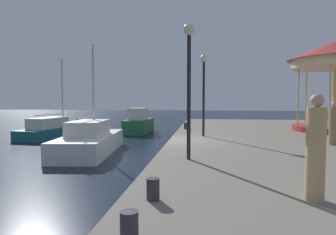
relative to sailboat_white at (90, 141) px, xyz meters
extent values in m
plane|color=black|center=(4.00, -0.42, -0.62)|extent=(120.00, 120.00, 0.00)
cube|color=gray|center=(10.75, -0.42, -0.22)|extent=(13.51, 29.23, 0.80)
cube|color=white|center=(0.00, 0.04, -0.17)|extent=(2.77, 6.09, 0.90)
cube|color=beige|center=(0.02, -0.18, 0.63)|extent=(1.78, 2.74, 0.72)
cylinder|color=silver|center=(-0.08, 0.78, 2.56)|extent=(0.12, 0.12, 4.57)
cylinder|color=silver|center=(0.05, -0.54, 1.17)|extent=(0.34, 2.65, 0.08)
cube|color=#236638|center=(0.41, 9.23, -0.08)|extent=(1.76, 4.17, 1.07)
cube|color=beige|center=(0.41, 8.85, 0.91)|extent=(1.23, 1.84, 0.91)
cube|color=#4C6070|center=(0.41, 9.77, 1.09)|extent=(1.05, 0.10, 0.41)
cube|color=#19606B|center=(-4.93, 6.14, -0.27)|extent=(2.65, 6.92, 0.70)
cube|color=beige|center=(-5.05, 5.17, 0.44)|extent=(1.64, 3.10, 0.71)
cylinder|color=silver|center=(-4.84, 6.88, 2.56)|extent=(0.12, 0.12, 4.96)
cylinder|color=silver|center=(-5.02, 5.37, 0.98)|extent=(0.45, 3.03, 0.08)
cylinder|color=#B23333|center=(13.18, 4.38, 0.33)|extent=(4.64, 4.64, 0.30)
cylinder|color=gold|center=(13.18, 4.38, 2.16)|extent=(0.28, 0.28, 3.36)
cylinder|color=gold|center=(12.14, 6.17, 2.16)|extent=(0.08, 0.08, 3.36)
cylinder|color=gold|center=(11.11, 4.38, 2.16)|extent=(0.08, 0.08, 3.36)
cylinder|color=gold|center=(12.14, 2.59, 2.16)|extent=(0.08, 0.08, 3.36)
cylinder|color=black|center=(5.10, -4.80, 2.06)|extent=(0.12, 0.12, 3.75)
sphere|color=#F9E5B2|center=(5.10, -4.80, 4.11)|extent=(0.36, 0.36, 0.36)
cylinder|color=black|center=(5.55, 1.04, 2.04)|extent=(0.12, 0.12, 3.72)
sphere|color=#F9E5B2|center=(5.55, 1.04, 4.08)|extent=(0.36, 0.36, 0.36)
cylinder|color=#2D2D33|center=(4.64, -8.56, 0.38)|extent=(0.24, 0.24, 0.40)
cylinder|color=#2D2D33|center=(4.45, 4.60, 0.38)|extent=(0.24, 0.24, 0.40)
cylinder|color=#2D2D33|center=(4.61, -10.16, 0.38)|extent=(0.24, 0.24, 0.40)
cylinder|color=#937A4C|center=(10.79, -1.21, 0.94)|extent=(0.34, 0.34, 1.51)
sphere|color=tan|center=(10.79, -1.21, 1.81)|extent=(0.24, 0.24, 0.24)
cylinder|color=tan|center=(7.56, -8.23, 1.03)|extent=(0.34, 0.34, 1.70)
sphere|color=tan|center=(7.56, -8.23, 2.00)|extent=(0.24, 0.24, 0.24)
camera|label=1|loc=(5.54, -13.74, 2.01)|focal=31.33mm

